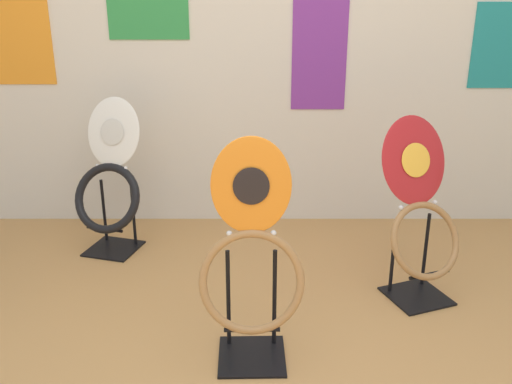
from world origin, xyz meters
TOP-DOWN VIEW (x-y plane):
  - wall_back at (-0.00, 2.08)m, footprint 8.00×0.07m
  - toilet_seat_display_orange_sun at (-0.08, 0.56)m, footprint 0.43×0.29m
  - toilet_seat_display_crimson_swirl at (0.73, 1.09)m, footprint 0.47×0.45m
  - toilet_seat_display_white_plain at (-0.90, 1.60)m, footprint 0.45×0.40m

SIDE VIEW (x-z plane):
  - toilet_seat_display_white_plain at x=-0.90m, z-range -0.04..0.84m
  - toilet_seat_display_crimson_swirl at x=0.73m, z-range 0.00..0.90m
  - toilet_seat_display_orange_sun at x=-0.08m, z-range -0.02..0.92m
  - wall_back at x=0.00m, z-range 0.00..2.60m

